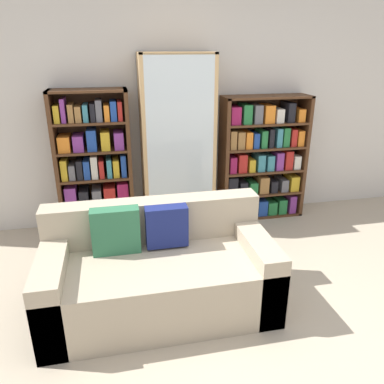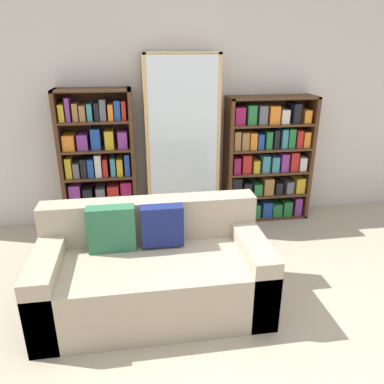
% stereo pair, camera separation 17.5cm
% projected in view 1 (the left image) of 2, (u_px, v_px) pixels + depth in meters
% --- Properties ---
extents(ground_plane, '(16.00, 16.00, 0.00)m').
position_uv_depth(ground_plane, '(250.00, 354.00, 2.51)').
color(ground_plane, tan).
extents(wall_back, '(6.48, 0.06, 2.70)m').
position_uv_depth(wall_back, '(184.00, 102.00, 4.15)').
color(wall_back, beige).
rests_on(wall_back, ground).
extents(couch, '(1.72, 0.84, 0.81)m').
position_uv_depth(couch, '(158.00, 273.00, 2.89)').
color(couch, tan).
rests_on(couch, ground).
extents(bookshelf_left, '(0.78, 0.32, 1.54)m').
position_uv_depth(bookshelf_left, '(95.00, 166.00, 3.99)').
color(bookshelf_left, '#4C2D19').
rests_on(bookshelf_left, ground).
extents(display_cabinet, '(0.78, 0.36, 1.88)m').
position_uv_depth(display_cabinet, '(178.00, 145.00, 4.08)').
color(display_cabinet, tan).
rests_on(display_cabinet, ground).
extents(bookshelf_right, '(0.99, 0.32, 1.43)m').
position_uv_depth(bookshelf_right, '(262.00, 160.00, 4.37)').
color(bookshelf_right, '#4C2D19').
rests_on(bookshelf_right, ground).
extents(wine_bottle, '(0.07, 0.07, 0.35)m').
position_uv_depth(wine_bottle, '(216.00, 224.00, 4.04)').
color(wine_bottle, '#192333').
rests_on(wine_bottle, ground).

